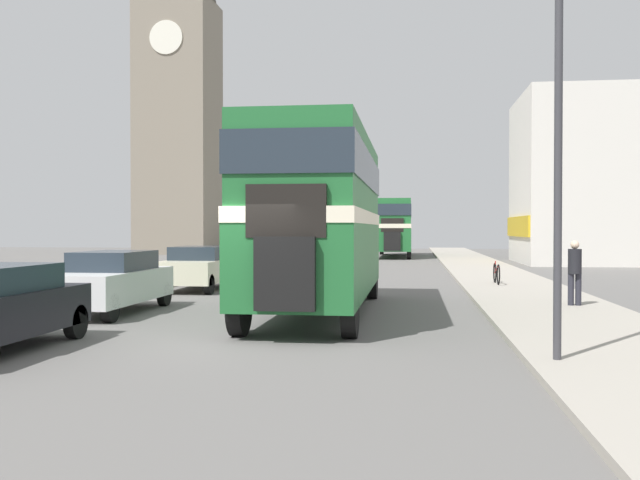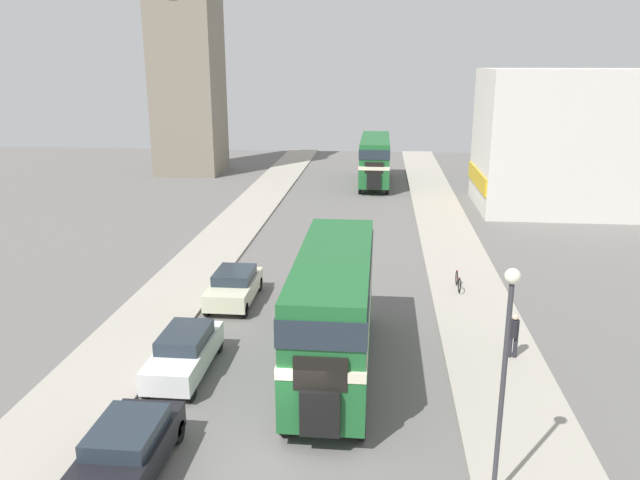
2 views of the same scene
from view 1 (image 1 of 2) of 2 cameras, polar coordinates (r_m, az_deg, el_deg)
name	(u,v)px [view 1 (image 1 of 2)]	position (r m, az deg, el deg)	size (l,w,h in m)	color
ground_plane	(227,343)	(13.09, -7.42, -8.16)	(120.00, 120.00, 0.00)	slate
sidewalk_right	(618,348)	(13.12, 22.74, -7.94)	(3.50, 120.00, 0.12)	#A8A093
double_decker_bus	(320,209)	(17.30, -0.01, 2.50)	(2.44, 9.69, 4.26)	#1E602D
bus_distant	(394,223)	(51.97, 5.96, 1.34)	(2.48, 10.91, 4.05)	#1E602D
car_parked_mid	(112,281)	(18.14, -16.32, -3.18)	(1.65, 4.33, 1.50)	white
car_parked_far	(199,267)	(24.27, -9.64, -2.16)	(1.82, 4.09, 1.46)	beige
pedestrian_walking	(575,269)	(19.10, 19.71, -2.18)	(0.33, 0.33, 1.64)	#282833
bicycle_on_pavement	(497,273)	(25.78, 13.94, -2.61)	(0.05, 1.76, 0.78)	black
street_lamp	(558,101)	(11.27, 18.54, 10.53)	(0.36, 0.36, 5.86)	#38383D
church_tower	(178,56)	(60.85, -11.26, 14.21)	(6.13, 6.13, 31.38)	gray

